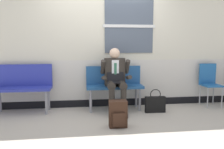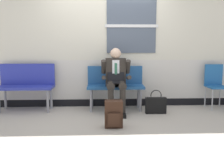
% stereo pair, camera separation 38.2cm
% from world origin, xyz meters
% --- Properties ---
extents(ground_plane, '(18.00, 18.00, 0.00)m').
position_xyz_m(ground_plane, '(0.00, 0.00, 0.00)').
color(ground_plane, '#B2A899').
extents(station_wall, '(6.02, 0.16, 2.68)m').
position_xyz_m(station_wall, '(0.01, 0.68, 1.34)').
color(station_wall, beige).
rests_on(station_wall, ground).
extents(bench_with_person, '(1.13, 0.42, 0.88)m').
position_xyz_m(bench_with_person, '(0.16, 0.40, 0.53)').
color(bench_with_person, navy).
rests_on(bench_with_person, ground).
extents(bench_empty, '(1.09, 0.42, 0.93)m').
position_xyz_m(bench_empty, '(-1.64, 0.40, 0.55)').
color(bench_empty, '#28339E').
rests_on(bench_empty, ground).
extents(person_seated, '(0.57, 0.70, 1.25)m').
position_xyz_m(person_seated, '(0.16, 0.20, 0.67)').
color(person_seated, '#2D2823').
rests_on(person_seated, ground).
extents(backpack, '(0.29, 0.21, 0.43)m').
position_xyz_m(backpack, '(0.07, -0.66, 0.21)').
color(backpack, '#331E14').
rests_on(backpack, ground).
extents(handbag, '(0.40, 0.09, 0.46)m').
position_xyz_m(handbag, '(0.92, 0.04, 0.17)').
color(handbag, black).
rests_on(handbag, ground).
extents(folding_chair, '(0.38, 0.38, 0.91)m').
position_xyz_m(folding_chair, '(2.25, 0.41, 0.55)').
color(folding_chair, '#1E5999').
rests_on(folding_chair, ground).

